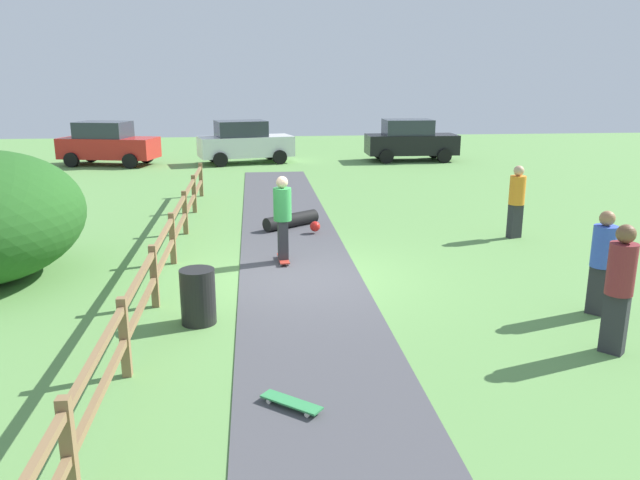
{
  "coord_description": "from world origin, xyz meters",
  "views": [
    {
      "loc": [
        -0.86,
        -11.58,
        3.85
      ],
      "look_at": [
        0.29,
        -0.87,
        1.0
      ],
      "focal_mm": 34.78,
      "sensor_mm": 36.0,
      "label": 1
    }
  ],
  "objects": [
    {
      "name": "parked_car_red",
      "position": [
        -7.3,
        17.02,
        0.96
      ],
      "size": [
        4.49,
        2.75,
        1.92
      ],
      "color": "red",
      "rests_on": "ground_plane"
    },
    {
      "name": "skateboard_loose",
      "position": [
        -0.49,
        -4.94,
        0.09
      ],
      "size": [
        0.74,
        0.66,
        0.08
      ],
      "color": "#338C4C",
      "rests_on": "asphalt_path"
    },
    {
      "name": "wooden_fence",
      "position": [
        -2.6,
        0.0,
        0.67
      ],
      "size": [
        0.12,
        18.12,
        1.1
      ],
      "color": "olive",
      "rests_on": "ground_plane"
    },
    {
      "name": "trash_bin",
      "position": [
        -1.8,
        -2.1,
        0.45
      ],
      "size": [
        0.56,
        0.56,
        0.9
      ],
      "primitive_type": "cylinder",
      "color": "black",
      "rests_on": "ground_plane"
    },
    {
      "name": "ground_plane",
      "position": [
        0.0,
        0.0,
        0.0
      ],
      "size": [
        60.0,
        60.0,
        0.0
      ],
      "primitive_type": "plane",
      "color": "#60934C"
    },
    {
      "name": "asphalt_path",
      "position": [
        0.0,
        0.0,
        0.01
      ],
      "size": [
        2.4,
        28.0,
        0.02
      ],
      "primitive_type": "cube",
      "color": "#47474C",
      "rests_on": "ground_plane"
    },
    {
      "name": "bystander_maroon",
      "position": [
        4.2,
        -3.86,
        1.06
      ],
      "size": [
        0.54,
        0.54,
        1.89
      ],
      "color": "#2D2D33",
      "rests_on": "ground_plane"
    },
    {
      "name": "bystander_blue",
      "position": [
        4.79,
        -2.41,
        0.97
      ],
      "size": [
        0.54,
        0.54,
        1.76
      ],
      "color": "#2D2D33",
      "rests_on": "ground_plane"
    },
    {
      "name": "skater_riding",
      "position": [
        -0.28,
        1.09,
        1.05
      ],
      "size": [
        0.4,
        0.81,
        1.84
      ],
      "color": "#B23326",
      "rests_on": "asphalt_path"
    },
    {
      "name": "skater_fallen",
      "position": [
        0.13,
        4.17,
        0.2
      ],
      "size": [
        1.52,
        1.51,
        0.36
      ],
      "color": "black",
      "rests_on": "asphalt_path"
    },
    {
      "name": "parked_car_black",
      "position": [
        6.48,
        17.01,
        0.96
      ],
      "size": [
        4.22,
        2.04,
        1.92
      ],
      "color": "black",
      "rests_on": "ground_plane"
    },
    {
      "name": "parked_car_white",
      "position": [
        -1.24,
        17.0,
        0.96
      ],
      "size": [
        4.48,
        2.71,
        1.92
      ],
      "color": "silver",
      "rests_on": "ground_plane"
    },
    {
      "name": "bystander_orange",
      "position": [
        5.48,
        2.62,
        0.99
      ],
      "size": [
        0.48,
        0.48,
        1.78
      ],
      "color": "#2D2D33",
      "rests_on": "ground_plane"
    }
  ]
}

